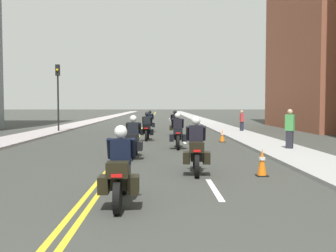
{
  "coord_description": "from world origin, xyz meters",
  "views": [
    {
      "loc": [
        1.51,
        -0.99,
        1.98
      ],
      "look_at": [
        1.84,
        16.93,
        1.01
      ],
      "focal_mm": 41.38,
      "sensor_mm": 36.0,
      "label": 1
    }
  ],
  "objects_px": {
    "motorcycle_3": "(178,134)",
    "pedestrian_1": "(242,121)",
    "motorcycle_1": "(196,151)",
    "traffic_light_near": "(58,86)",
    "motorcycle_4": "(147,129)",
    "traffic_cone_0": "(262,162)",
    "pedestrian_0": "(290,129)",
    "motorcycle_5": "(175,125)",
    "motorcycle_0": "(121,173)",
    "motorcycle_2": "(133,141)",
    "motorcycle_6": "(150,123)",
    "traffic_cone_1": "(222,136)"
  },
  "relations": [
    {
      "from": "motorcycle_0",
      "to": "motorcycle_5",
      "type": "xyz_separation_m",
      "value": [
        1.74,
        17.91,
        0.04
      ]
    },
    {
      "from": "traffic_light_near",
      "to": "motorcycle_3",
      "type": "bearing_deg",
      "value": -51.94
    },
    {
      "from": "motorcycle_4",
      "to": "traffic_light_near",
      "type": "height_order",
      "value": "traffic_light_near"
    },
    {
      "from": "motorcycle_5",
      "to": "traffic_cone_0",
      "type": "xyz_separation_m",
      "value": [
        1.88,
        -14.87,
        -0.3
      ]
    },
    {
      "from": "motorcycle_2",
      "to": "motorcycle_1",
      "type": "bearing_deg",
      "value": -55.29
    },
    {
      "from": "motorcycle_5",
      "to": "motorcycle_6",
      "type": "distance_m",
      "value": 4.01
    },
    {
      "from": "motorcycle_6",
      "to": "pedestrian_0",
      "type": "distance_m",
      "value": 14.15
    },
    {
      "from": "motorcycle_6",
      "to": "traffic_cone_0",
      "type": "relative_size",
      "value": 2.76
    },
    {
      "from": "motorcycle_6",
      "to": "pedestrian_1",
      "type": "xyz_separation_m",
      "value": [
        6.73,
        -1.11,
        0.17
      ]
    },
    {
      "from": "motorcycle_0",
      "to": "motorcycle_4",
      "type": "relative_size",
      "value": 1.07
    },
    {
      "from": "motorcycle_4",
      "to": "traffic_cone_0",
      "type": "height_order",
      "value": "motorcycle_4"
    },
    {
      "from": "traffic_light_near",
      "to": "pedestrian_0",
      "type": "height_order",
      "value": "traffic_light_near"
    },
    {
      "from": "motorcycle_2",
      "to": "motorcycle_4",
      "type": "xyz_separation_m",
      "value": [
        0.25,
        7.43,
        -0.01
      ]
    },
    {
      "from": "traffic_light_near",
      "to": "motorcycle_2",
      "type": "bearing_deg",
      "value": -65.09
    },
    {
      "from": "traffic_light_near",
      "to": "pedestrian_0",
      "type": "xyz_separation_m",
      "value": [
        12.99,
        -11.71,
        -2.44
      ]
    },
    {
      "from": "motorcycle_1",
      "to": "motorcycle_6",
      "type": "relative_size",
      "value": 1.03
    },
    {
      "from": "traffic_cone_0",
      "to": "pedestrian_1",
      "type": "height_order",
      "value": "pedestrian_1"
    },
    {
      "from": "motorcycle_1",
      "to": "pedestrian_0",
      "type": "height_order",
      "value": "pedestrian_0"
    },
    {
      "from": "motorcycle_1",
      "to": "traffic_light_near",
      "type": "height_order",
      "value": "traffic_light_near"
    },
    {
      "from": "motorcycle_1",
      "to": "motorcycle_6",
      "type": "distance_m",
      "value": 18.12
    },
    {
      "from": "motorcycle_1",
      "to": "motorcycle_5",
      "type": "xyz_separation_m",
      "value": [
        -0.07,
        14.44,
        0.01
      ]
    },
    {
      "from": "motorcycle_0",
      "to": "traffic_cone_1",
      "type": "xyz_separation_m",
      "value": [
        4.1,
        13.04,
        -0.3
      ]
    },
    {
      "from": "traffic_light_near",
      "to": "pedestrian_0",
      "type": "distance_m",
      "value": 17.66
    },
    {
      "from": "motorcycle_1",
      "to": "motorcycle_4",
      "type": "height_order",
      "value": "motorcycle_1"
    },
    {
      "from": "motorcycle_0",
      "to": "motorcycle_1",
      "type": "relative_size",
      "value": 1.02
    },
    {
      "from": "motorcycle_3",
      "to": "motorcycle_4",
      "type": "xyz_separation_m",
      "value": [
        -1.56,
        4.14,
        -0.0
      ]
    },
    {
      "from": "motorcycle_0",
      "to": "motorcycle_4",
      "type": "distance_m",
      "value": 14.22
    },
    {
      "from": "motorcycle_4",
      "to": "traffic_light_near",
      "type": "xyz_separation_m",
      "value": [
        -6.66,
        6.36,
        2.72
      ]
    },
    {
      "from": "motorcycle_4",
      "to": "traffic_cone_1",
      "type": "xyz_separation_m",
      "value": [
        4.09,
        -1.18,
        -0.32
      ]
    },
    {
      "from": "motorcycle_3",
      "to": "pedestrian_1",
      "type": "distance_m",
      "value": 11.51
    },
    {
      "from": "motorcycle_3",
      "to": "pedestrian_0",
      "type": "bearing_deg",
      "value": -13.19
    },
    {
      "from": "motorcycle_3",
      "to": "pedestrian_0",
      "type": "distance_m",
      "value": 4.93
    },
    {
      "from": "motorcycle_1",
      "to": "pedestrian_1",
      "type": "xyz_separation_m",
      "value": [
        4.88,
        16.91,
        0.16
      ]
    },
    {
      "from": "motorcycle_3",
      "to": "traffic_cone_1",
      "type": "bearing_deg",
      "value": 50.37
    },
    {
      "from": "motorcycle_1",
      "to": "traffic_cone_0",
      "type": "bearing_deg",
      "value": -10.06
    },
    {
      "from": "pedestrian_1",
      "to": "traffic_cone_0",
      "type": "bearing_deg",
      "value": 164.79
    },
    {
      "from": "motorcycle_5",
      "to": "traffic_light_near",
      "type": "bearing_deg",
      "value": 161.93
    },
    {
      "from": "motorcycle_2",
      "to": "traffic_cone_1",
      "type": "xyz_separation_m",
      "value": [
        4.34,
        6.25,
        -0.32
      ]
    },
    {
      "from": "traffic_cone_1",
      "to": "motorcycle_6",
      "type": "bearing_deg",
      "value": 116.02
    },
    {
      "from": "motorcycle_1",
      "to": "traffic_light_near",
      "type": "relative_size",
      "value": 0.45
    },
    {
      "from": "motorcycle_2",
      "to": "traffic_cone_0",
      "type": "relative_size",
      "value": 2.89
    },
    {
      "from": "motorcycle_5",
      "to": "traffic_light_near",
      "type": "relative_size",
      "value": 0.44
    },
    {
      "from": "pedestrian_1",
      "to": "motorcycle_1",
      "type": "bearing_deg",
      "value": 158.73
    },
    {
      "from": "motorcycle_4",
      "to": "motorcycle_5",
      "type": "height_order",
      "value": "motorcycle_5"
    },
    {
      "from": "traffic_light_near",
      "to": "pedestrian_0",
      "type": "relative_size",
      "value": 2.71
    },
    {
      "from": "motorcycle_3",
      "to": "traffic_cone_0",
      "type": "bearing_deg",
      "value": -72.71
    },
    {
      "from": "motorcycle_6",
      "to": "traffic_light_near",
      "type": "xyz_separation_m",
      "value": [
        -6.62,
        -0.92,
        2.72
      ]
    },
    {
      "from": "motorcycle_0",
      "to": "motorcycle_5",
      "type": "relative_size",
      "value": 1.05
    },
    {
      "from": "motorcycle_0",
      "to": "pedestrian_0",
      "type": "relative_size",
      "value": 1.24
    },
    {
      "from": "motorcycle_6",
      "to": "motorcycle_3",
      "type": "bearing_deg",
      "value": -83.18
    }
  ]
}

